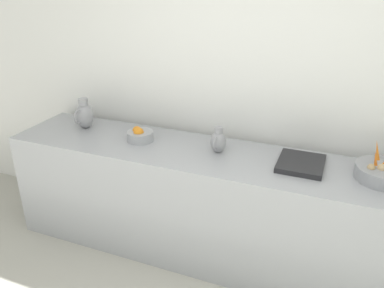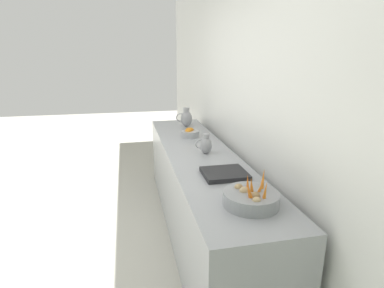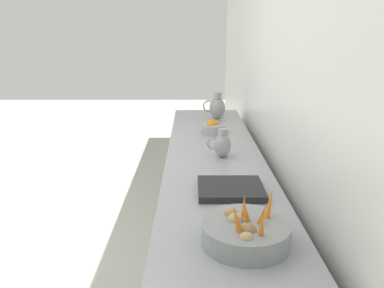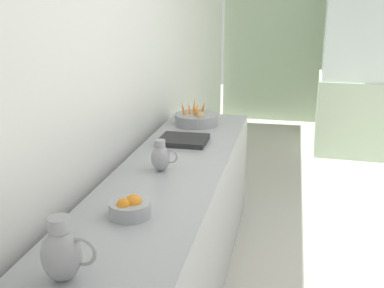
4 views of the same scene
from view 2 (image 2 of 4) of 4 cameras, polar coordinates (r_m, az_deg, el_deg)
ground_plane at (r=3.19m, az=-26.63°, el=-19.99°), size 15.20×15.20×0.00m
tile_wall_left at (r=2.57m, az=13.78°, el=9.18°), size 0.10×8.28×3.00m
prep_counter at (r=3.18m, az=1.35°, el=-8.99°), size 0.65×3.11×0.88m
vegetable_colander at (r=2.00m, az=10.90°, el=-9.82°), size 0.35×0.35×0.22m
orange_bowl at (r=3.55m, az=-0.37°, el=1.99°), size 0.20×0.20×0.11m
metal_pitcher_tall at (r=4.08m, az=-1.08°, el=4.84°), size 0.21×0.15×0.25m
metal_pitcher_short at (r=2.95m, az=2.59°, el=-0.12°), size 0.16×0.11×0.19m
counter_sink_basin at (r=2.44m, az=6.07°, el=-5.47°), size 0.34×0.30×0.04m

